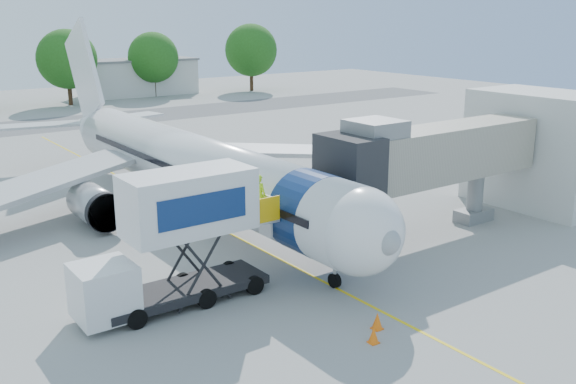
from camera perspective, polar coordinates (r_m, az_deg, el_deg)
ground at (r=35.58m, az=-5.74°, el=-3.41°), size 160.00×160.00×0.00m
guidance_line at (r=35.58m, az=-5.74°, el=-3.40°), size 0.15×70.00×0.01m
taxiway_strip at (r=74.05m, az=-22.50°, el=5.35°), size 120.00×10.00×0.01m
aircraft at (r=38.27m, az=-8.99°, el=2.41°), size 34.17×37.73×11.35m
jet_bridge at (r=34.03m, az=11.93°, el=3.06°), size 13.90×3.20×6.60m
terminal_stub at (r=42.45m, az=21.51°, el=3.56°), size 5.00×8.00×7.00m
catering_hiloader at (r=26.06m, az=-10.00°, el=-4.26°), size 8.50×2.44×5.50m
ground_tug at (r=22.18m, az=17.38°, el=-14.32°), size 3.61×2.63×1.30m
safety_cone_a at (r=23.87m, az=7.62°, el=-12.51°), size 0.39×0.39×0.63m
safety_cone_b at (r=24.84m, az=7.94°, el=-11.31°), size 0.42×0.42×0.67m
outbuilding_right at (r=99.51m, az=-13.06°, el=9.95°), size 16.40×7.40×5.30m
tree_e at (r=89.92m, az=-19.05°, el=11.10°), size 7.72×7.72×9.84m
tree_f at (r=96.70m, az=-11.89°, el=11.63°), size 7.26×7.26×9.26m
tree_g at (r=102.34m, az=-3.30°, el=12.48°), size 8.09×8.09×10.32m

